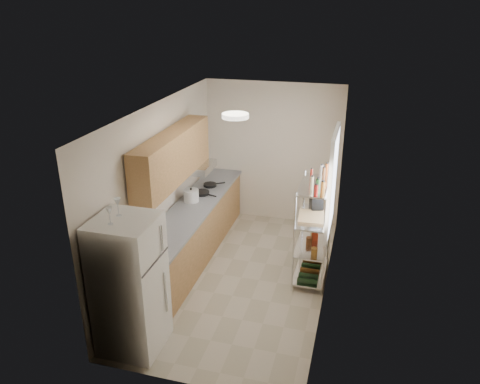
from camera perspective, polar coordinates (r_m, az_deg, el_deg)
The scene contains 16 objects.
room at distance 6.61m, azimuth 0.18°, elevation -0.89°, with size 2.52×4.42×2.62m.
counter_run at distance 7.62m, azimuth -5.68°, elevation -4.74°, with size 0.63×3.51×0.90m.
upper_cabinets at distance 6.85m, azimuth -8.17°, elevation 4.28°, with size 0.33×2.20×0.72m, color tan.
range_hood at distance 7.67m, azimuth -5.30°, elevation 3.11°, with size 0.50×0.60×0.12m, color #B7BABC.
window at distance 6.66m, azimuth 11.21°, elevation 1.15°, with size 0.06×1.00×1.46m, color white.
bakers_rack at distance 6.80m, azimuth 9.05°, elevation -2.30°, with size 0.45×0.90×1.73m.
ceiling_dome at distance 5.93m, azimuth -0.58°, elevation 9.28°, with size 0.34×0.34×0.06m, color white.
refrigerator at distance 5.69m, azimuth -13.28°, elevation -11.00°, with size 0.70×0.70×1.70m, color white.
wine_glass_a at distance 5.33m, azimuth -14.66°, elevation -1.77°, with size 0.08×0.08×0.21m, color silver, non-canonical shape.
wine_glass_b at distance 5.16m, azimuth -15.62°, elevation -2.79°, with size 0.07×0.07×0.20m, color silver, non-canonical shape.
rice_cooker at distance 7.55m, azimuth -5.97°, elevation -0.43°, with size 0.25×0.25×0.20m, color silver.
frying_pan_large at distance 7.83m, azimuth -4.73°, elevation -0.10°, with size 0.27×0.27×0.05m, color black.
frying_pan_small at distance 8.15m, azimuth -3.68°, elevation 0.87°, with size 0.23×0.23×0.05m, color black.
cutting_board at distance 6.80m, azimuth 8.68°, elevation -3.00°, with size 0.36×0.46×0.03m, color tan.
espresso_machine at distance 7.03m, azimuth 9.29°, elevation -1.00°, with size 0.17×0.25×0.29m, color black.
storage_bag at distance 7.16m, azimuth 9.12°, elevation -5.17°, with size 0.09×0.13×0.15m, color #B13315.
Camera 1 is at (1.58, -5.85, 3.94)m, focal length 35.00 mm.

